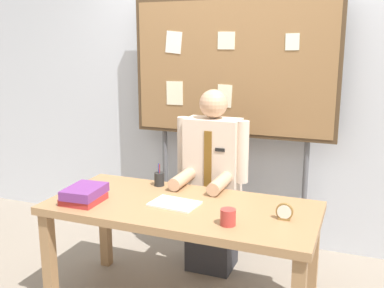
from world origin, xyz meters
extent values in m
cube|color=silver|center=(0.00, 1.26, 1.35)|extent=(6.40, 0.08, 2.70)
cube|color=#9E754C|center=(0.00, 0.00, 0.70)|extent=(1.69, 0.78, 0.05)
cube|color=#9E754C|center=(-0.78, -0.33, 0.34)|extent=(0.07, 0.07, 0.67)
cube|color=#9E754C|center=(-0.78, 0.33, 0.34)|extent=(0.07, 0.07, 0.67)
cube|color=#9E754C|center=(0.78, 0.33, 0.34)|extent=(0.07, 0.07, 0.67)
cube|color=#2D2D33|center=(0.00, 0.60, 0.22)|extent=(0.34, 0.30, 0.44)
cube|color=beige|center=(0.00, 0.60, 0.81)|extent=(0.40, 0.22, 0.74)
sphere|color=tan|center=(0.00, 0.60, 1.28)|extent=(0.21, 0.21, 0.21)
cylinder|color=beige|center=(-0.23, 0.58, 0.95)|extent=(0.09, 0.09, 0.45)
cylinder|color=beige|center=(0.23, 0.58, 0.95)|extent=(0.09, 0.09, 0.45)
cylinder|color=tan|center=(-0.14, 0.34, 0.77)|extent=(0.09, 0.30, 0.09)
cylinder|color=tan|center=(0.14, 0.34, 0.77)|extent=(0.09, 0.30, 0.09)
cube|color=brown|center=(0.00, 0.49, 0.86)|extent=(0.06, 0.01, 0.48)
cube|color=black|center=(0.09, 0.49, 0.97)|extent=(0.07, 0.01, 0.02)
cube|color=#4C3823|center=(0.00, 1.06, 1.52)|extent=(1.69, 0.05, 1.11)
cube|color=olive|center=(0.00, 1.05, 1.52)|extent=(1.63, 0.04, 1.05)
cylinder|color=#59595E|center=(-0.62, 1.09, 0.50)|extent=(0.04, 0.04, 0.99)
cylinder|color=#59595E|center=(0.62, 1.09, 0.50)|extent=(0.04, 0.04, 0.99)
cube|color=white|center=(-0.50, 1.03, 1.72)|extent=(0.15, 0.00, 0.19)
cube|color=#F4EFCC|center=(-0.04, 1.03, 1.73)|extent=(0.14, 0.00, 0.14)
cube|color=silver|center=(0.48, 1.03, 1.72)|extent=(0.11, 0.00, 0.13)
cube|color=#F4EFCC|center=(-0.49, 1.03, 1.30)|extent=(0.15, 0.00, 0.20)
cube|color=#F4EFCC|center=(-0.05, 1.03, 1.29)|extent=(0.13, 0.00, 0.19)
cube|color=#B22D2D|center=(-0.59, -0.19, 0.74)|extent=(0.23, 0.24, 0.04)
cube|color=#72337F|center=(-0.59, -0.18, 0.79)|extent=(0.23, 0.29, 0.06)
cube|color=white|center=(-0.04, -0.02, 0.73)|extent=(0.31, 0.23, 0.01)
cylinder|color=olive|center=(0.64, -0.01, 0.77)|extent=(0.10, 0.02, 0.10)
cylinder|color=white|center=(0.64, -0.02, 0.77)|extent=(0.08, 0.00, 0.08)
cube|color=olive|center=(0.64, -0.01, 0.73)|extent=(0.07, 0.04, 0.01)
cylinder|color=#B23833|center=(0.37, -0.20, 0.77)|extent=(0.09, 0.09, 0.09)
cylinder|color=#262626|center=(-0.29, 0.29, 0.77)|extent=(0.07, 0.07, 0.09)
cylinder|color=#263399|center=(-0.30, 0.30, 0.81)|extent=(0.01, 0.01, 0.15)
cylinder|color=maroon|center=(-0.28, 0.28, 0.81)|extent=(0.01, 0.01, 0.15)
camera|label=1|loc=(1.03, -2.41, 1.70)|focal=41.42mm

